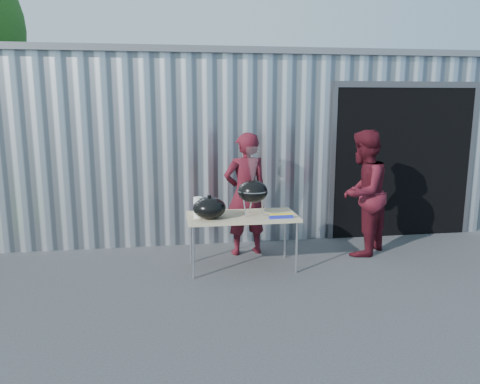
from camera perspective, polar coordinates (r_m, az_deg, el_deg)
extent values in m
plane|color=#353538|center=(6.09, -2.42, -11.00)|extent=(80.00, 80.00, 0.00)
cube|color=silver|center=(10.44, -1.03, 6.71)|extent=(8.00, 6.00, 3.00)
cube|color=slate|center=(10.44, -1.06, 15.22)|extent=(8.20, 6.20, 0.10)
cube|color=black|center=(8.86, 17.49, 3.81)|extent=(2.40, 1.20, 2.50)
cube|color=#4C4C51|center=(8.30, 19.78, 12.23)|extent=(2.52, 0.08, 0.10)
cube|color=tan|center=(6.40, 0.26, -3.02)|extent=(1.50, 0.75, 0.04)
cylinder|color=silver|center=(6.13, -5.70, -7.36)|extent=(0.03, 0.03, 0.71)
cylinder|color=silver|center=(6.35, 6.91, -6.73)|extent=(0.03, 0.03, 0.71)
cylinder|color=silver|center=(6.73, -6.01, -5.68)|extent=(0.03, 0.03, 0.71)
cylinder|color=silver|center=(6.93, 5.50, -5.18)|extent=(0.03, 0.03, 0.71)
ellipsoid|color=black|center=(6.33, 1.56, 0.08)|extent=(0.41, 0.41, 0.31)
cylinder|color=silver|center=(6.33, 1.56, 0.17)|extent=(0.42, 0.42, 0.02)
cylinder|color=silver|center=(6.32, 1.56, 0.28)|extent=(0.39, 0.39, 0.01)
cylinder|color=silver|center=(6.51, 1.33, -1.52)|extent=(0.02, 0.02, 0.24)
cylinder|color=silver|center=(6.28, 0.58, -1.97)|extent=(0.02, 0.02, 0.24)
cylinder|color=silver|center=(6.33, 2.75, -1.89)|extent=(0.02, 0.02, 0.24)
cylinder|color=#BE6244|center=(6.30, 0.45, 0.37)|extent=(0.02, 0.14, 0.02)
cylinder|color=#BE6244|center=(6.31, 0.77, 0.38)|extent=(0.02, 0.14, 0.02)
cylinder|color=#BE6244|center=(6.31, 1.09, 0.39)|extent=(0.02, 0.14, 0.02)
cylinder|color=#BE6244|center=(6.32, 1.41, 0.40)|extent=(0.02, 0.14, 0.02)
cylinder|color=#BE6244|center=(6.33, 1.72, 0.41)|extent=(0.02, 0.14, 0.02)
cylinder|color=#BE6244|center=(6.33, 2.04, 0.42)|extent=(0.02, 0.14, 0.02)
cylinder|color=#BE6244|center=(6.34, 2.36, 0.43)|extent=(0.02, 0.14, 0.02)
cylinder|color=#BE6244|center=(6.35, 2.67, 0.44)|extent=(0.02, 0.14, 0.02)
cone|color=silver|center=(6.28, 1.58, 2.97)|extent=(0.20, 0.20, 0.55)
ellipsoid|color=black|center=(6.21, -3.76, -1.93)|extent=(0.44, 0.44, 0.29)
cylinder|color=black|center=(6.18, -3.77, -0.51)|extent=(0.05, 0.05, 0.03)
cylinder|color=white|center=(6.25, -5.13, -1.90)|extent=(0.12, 0.12, 0.28)
cube|color=white|center=(6.50, -4.79, -2.21)|extent=(0.20, 0.15, 0.10)
cube|color=#1B25AF|center=(6.24, 5.02, -2.99)|extent=(0.32, 0.06, 0.05)
cube|color=yellow|center=(6.24, 5.03, -2.72)|extent=(0.32, 0.06, 0.01)
imported|color=#4B101A|center=(6.97, 0.68, -0.26)|extent=(0.74, 0.55, 1.84)
imported|color=#4B101A|center=(7.20, 14.73, -0.11)|extent=(1.15, 1.15, 1.88)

